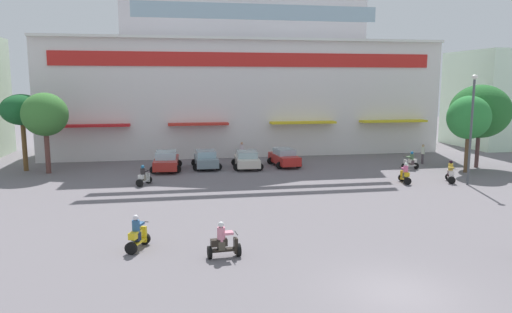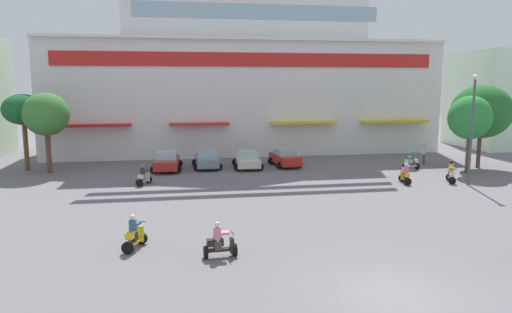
% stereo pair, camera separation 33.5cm
% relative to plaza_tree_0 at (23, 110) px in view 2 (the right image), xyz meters
% --- Properties ---
extents(ground_plane, '(128.00, 128.00, 0.00)m').
position_rel_plaza_tree_0_xyz_m(ground_plane, '(18.89, -13.34, -4.84)').
color(ground_plane, slate).
extents(colonial_building, '(38.28, 14.32, 19.81)m').
position_rel_plaza_tree_0_xyz_m(colonial_building, '(18.89, 8.84, 3.72)').
color(colonial_building, silver).
rests_on(colonial_building, ground).
extents(plaza_tree_0, '(3.22, 3.23, 6.12)m').
position_rel_plaza_tree_0_xyz_m(plaza_tree_0, '(0.00, 0.00, 0.00)').
color(plaza_tree_0, brown).
rests_on(plaza_tree_0, ground).
extents(plaza_tree_1, '(4.92, 4.69, 6.85)m').
position_rel_plaza_tree_0_xyz_m(plaza_tree_1, '(36.57, -5.03, -0.18)').
color(plaza_tree_1, brown).
rests_on(plaza_tree_1, ground).
extents(plaza_tree_2, '(3.43, 3.58, 6.26)m').
position_rel_plaza_tree_0_xyz_m(plaza_tree_2, '(2.05, -1.45, -0.28)').
color(plaza_tree_2, brown).
rests_on(plaza_tree_2, ground).
extents(plaza_tree_3, '(3.41, 2.99, 6.01)m').
position_rel_plaza_tree_0_xyz_m(plaza_tree_3, '(34.30, -6.92, -0.52)').
color(plaza_tree_3, brown).
rests_on(plaza_tree_3, ground).
extents(parked_car_0, '(2.59, 4.52, 1.55)m').
position_rel_plaza_tree_0_xyz_m(parked_car_0, '(11.10, -1.83, -4.06)').
color(parked_car_0, '#AB2822').
rests_on(parked_car_0, ground).
extents(parked_car_1, '(2.37, 3.86, 1.48)m').
position_rel_plaza_tree_0_xyz_m(parked_car_1, '(14.33, -1.43, -4.09)').
color(parked_car_1, slate).
rests_on(parked_car_1, ground).
extents(parked_car_2, '(2.61, 4.09, 1.42)m').
position_rel_plaza_tree_0_xyz_m(parked_car_2, '(17.66, -1.98, -4.11)').
color(parked_car_2, beige).
rests_on(parked_car_2, ground).
extents(parked_car_3, '(2.48, 4.12, 1.50)m').
position_rel_plaza_tree_0_xyz_m(parked_car_3, '(20.91, -1.64, -4.08)').
color(parked_car_3, red).
rests_on(parked_car_3, ground).
extents(scooter_rider_0, '(1.08, 1.43, 1.43)m').
position_rel_plaza_tree_0_xyz_m(scooter_rider_0, '(9.60, -7.27, -4.25)').
color(scooter_rider_0, black).
rests_on(scooter_rider_0, ground).
extents(scooter_rider_1, '(0.73, 1.43, 1.48)m').
position_rel_plaza_tree_0_xyz_m(scooter_rider_1, '(27.64, -9.86, -4.22)').
color(scooter_rider_1, black).
rests_on(scooter_rider_1, ground).
extents(scooter_rider_2, '(1.02, 1.50, 1.54)m').
position_rel_plaza_tree_0_xyz_m(scooter_rider_2, '(10.01, -20.39, -4.19)').
color(scooter_rider_2, black).
rests_on(scooter_rider_2, ground).
extents(scooter_rider_3, '(1.37, 0.62, 1.50)m').
position_rel_plaza_tree_0_xyz_m(scooter_rider_3, '(13.49, -21.96, -4.23)').
color(scooter_rider_3, black).
rests_on(scooter_rider_3, ground).
extents(scooter_rider_5, '(1.01, 1.43, 1.57)m').
position_rel_plaza_tree_0_xyz_m(scooter_rider_5, '(30.99, -10.10, -4.19)').
color(scooter_rider_5, black).
rests_on(scooter_rider_5, ground).
extents(scooter_rider_6, '(1.39, 0.72, 1.49)m').
position_rel_plaza_tree_0_xyz_m(scooter_rider_6, '(30.68, -4.94, -4.22)').
color(scooter_rider_6, black).
rests_on(scooter_rider_6, ground).
extents(pedestrian_0, '(0.50, 0.50, 1.64)m').
position_rel_plaza_tree_0_xyz_m(pedestrian_0, '(17.87, 2.36, -3.90)').
color(pedestrian_0, slate).
rests_on(pedestrian_0, ground).
extents(pedestrian_1, '(0.44, 0.44, 1.72)m').
position_rel_plaza_tree_0_xyz_m(pedestrian_1, '(33.02, -2.65, -3.84)').
color(pedestrian_1, '#4D4147').
rests_on(pedestrian_1, ground).
extents(streetlamp_near, '(0.40, 0.40, 7.53)m').
position_rel_plaza_tree_0_xyz_m(streetlamp_near, '(31.70, -11.08, -0.49)').
color(streetlamp_near, '#474C51').
rests_on(streetlamp_near, ground).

